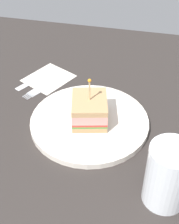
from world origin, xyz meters
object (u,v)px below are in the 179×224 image
plate (90,122)px  fork (41,88)px  drink_glass (168,178)px  knife (34,80)px  sandwich_half_center (89,109)px  napkin (49,78)px

plate → fork: bearing=-124.1°
drink_glass → knife: bearing=-129.6°
fork → knife: same height
plate → fork: 17.11cm
sandwich_half_center → plate: bearing=42.2°
plate → knife: (-12.37, -16.99, -0.47)cm
sandwich_half_center → drink_glass: bearing=47.0°
sandwich_half_center → fork: sandwich_half_center is taller
napkin → knife: (1.85, -3.20, 0.10)cm
sandwich_half_center → drink_glass: 22.17cm
napkin → fork: bearing=-4.5°
plate → napkin: 19.82cm
knife → fork: bearing=45.6°
knife → plate: bearing=53.9°
plate → napkin: size_ratio=2.31×
plate → drink_glass: drink_glass is taller
napkin → knife: knife is taller
plate → napkin: (-14.22, -13.80, -0.57)cm
sandwich_half_center → fork: bearing=-123.9°
drink_glass → fork: (-24.50, -30.18, -4.97)cm
napkin → plate: bearing=44.1°
sandwich_half_center → fork: 17.26cm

